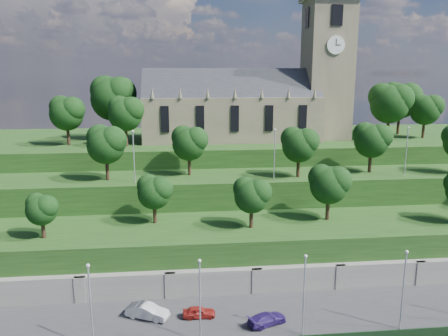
{
  "coord_description": "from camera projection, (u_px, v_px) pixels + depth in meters",
  "views": [
    {
      "loc": [
        -13.57,
        -34.88,
        27.07
      ],
      "look_at": [
        -6.91,
        30.0,
        12.96
      ],
      "focal_mm": 35.0,
      "sensor_mm": 36.0,
      "label": 1
    }
  ],
  "objects": [
    {
      "name": "promenade",
      "position": [
        311.0,
        323.0,
        46.62
      ],
      "size": [
        160.0,
        12.0,
        2.0
      ],
      "primitive_type": "cube",
      "color": "#2D2D30",
      "rests_on": "ground"
    },
    {
      "name": "retaining_wall",
      "position": [
        297.0,
        284.0,
        52.1
      ],
      "size": [
        160.0,
        2.1,
        5.0
      ],
      "color": "slate",
      "rests_on": "ground"
    },
    {
      "name": "embankment_lower",
      "position": [
        285.0,
        252.0,
        57.65
      ],
      "size": [
        160.0,
        12.0,
        8.0
      ],
      "primitive_type": "cube",
      "color": "#1B3C14",
      "rests_on": "ground"
    },
    {
      "name": "embankment_upper",
      "position": [
        269.0,
        212.0,
        67.92
      ],
      "size": [
        160.0,
        10.0,
        12.0
      ],
      "primitive_type": "cube",
      "color": "#1B3C14",
      "rests_on": "ground"
    },
    {
      "name": "hilltop",
      "position": [
        248.0,
        173.0,
        88.02
      ],
      "size": [
        160.0,
        32.0,
        15.0
      ],
      "primitive_type": "cube",
      "color": "#1B3C14",
      "rests_on": "ground"
    },
    {
      "name": "church",
      "position": [
        256.0,
        99.0,
        81.02
      ],
      "size": [
        38.6,
        12.35,
        27.6
      ],
      "color": "#6C614B",
      "rests_on": "hilltop"
    },
    {
      "name": "trees_lower",
      "position": [
        343.0,
        186.0,
        56.88
      ],
      "size": [
        67.47,
        8.84,
        7.69
      ],
      "color": "black",
      "rests_on": "embankment_lower"
    },
    {
      "name": "trees_upper",
      "position": [
        284.0,
        141.0,
        64.96
      ],
      "size": [
        58.99,
        8.05,
        8.03
      ],
      "color": "black",
      "rests_on": "embankment_upper"
    },
    {
      "name": "trees_hilltop",
      "position": [
        260.0,
        102.0,
        80.55
      ],
      "size": [
        71.83,
        16.38,
        11.82
      ],
      "color": "black",
      "rests_on": "hilltop"
    },
    {
      "name": "lamp_posts_promenade",
      "position": [
        304.0,
        290.0,
        41.78
      ],
      "size": [
        60.36,
        0.36,
        8.44
      ],
      "color": "#B2B2B7",
      "rests_on": "promenade"
    },
    {
      "name": "lamp_posts_upper",
      "position": [
        274.0,
        150.0,
        62.82
      ],
      "size": [
        40.36,
        0.36,
        7.47
      ],
      "color": "#B2B2B7",
      "rests_on": "embankment_upper"
    },
    {
      "name": "car_left",
      "position": [
        199.0,
        312.0,
        45.81
      ],
      "size": [
        3.46,
        1.42,
        1.18
      ],
      "primitive_type": "imported",
      "rotation": [
        0.0,
        0.0,
        1.56
      ],
      "color": "maroon",
      "rests_on": "promenade"
    },
    {
      "name": "car_middle",
      "position": [
        147.0,
        311.0,
        45.64
      ],
      "size": [
        4.81,
        3.22,
        1.5
      ],
      "primitive_type": "imported",
      "rotation": [
        0.0,
        0.0,
        1.18
      ],
      "color": "#9A9A9F",
      "rests_on": "promenade"
    },
    {
      "name": "car_right",
      "position": [
        267.0,
        319.0,
        44.51
      ],
      "size": [
        4.51,
        3.13,
        1.21
      ],
      "primitive_type": "imported",
      "rotation": [
        0.0,
        0.0,
        1.95
      ],
      "color": "navy",
      "rests_on": "promenade"
    }
  ]
}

